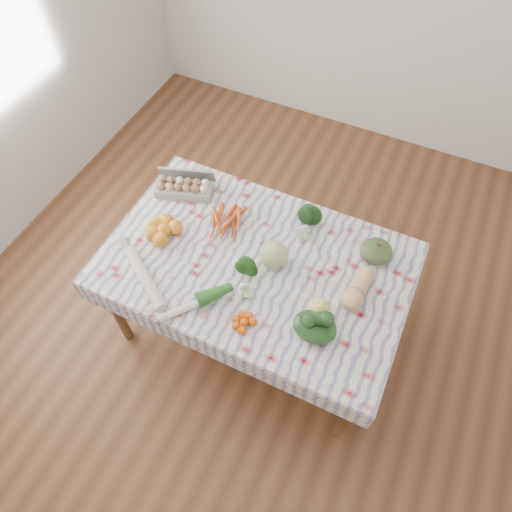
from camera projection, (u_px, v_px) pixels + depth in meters
ground at (256, 324)px, 3.12m from camera, size 4.50×4.50×0.00m
dining_table at (256, 270)px, 2.56m from camera, size 1.60×1.00×0.75m
tablecloth at (256, 263)px, 2.50m from camera, size 1.66×1.06×0.01m
egg_carton at (184, 189)px, 2.74m from camera, size 0.37×0.24×0.09m
carrot_bunch at (228, 224)px, 2.61m from camera, size 0.26×0.24×0.05m
kale_bunch at (306, 219)px, 2.58m from camera, size 0.19×0.18×0.13m
kabocha_squash at (376, 251)px, 2.46m from camera, size 0.22×0.22×0.11m
cabbage at (274, 255)px, 2.42m from camera, size 0.20×0.20×0.16m
butternut_squash at (358, 289)px, 2.33m from camera, size 0.14×0.26×0.12m
orange_cluster at (164, 230)px, 2.56m from camera, size 0.32×0.32×0.09m
broccoli at (244, 278)px, 2.37m from camera, size 0.19×0.19×0.10m
mandarin_cluster at (244, 322)px, 2.26m from camera, size 0.19×0.19×0.04m
grapefruit at (319, 308)px, 2.27m from camera, size 0.13×0.13×0.10m
spinach_bag at (315, 327)px, 2.22m from camera, size 0.26×0.22×0.10m
daikon at (145, 278)px, 2.40m from camera, size 0.41×0.30×0.06m
leek at (196, 304)px, 2.32m from camera, size 0.27×0.33×0.04m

